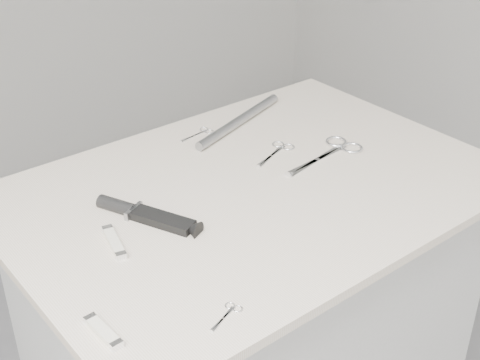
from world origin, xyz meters
TOP-DOWN VIEW (x-y plane):
  - plinth at (0.00, 0.00)m, footprint 0.90×0.60m
  - display_board at (0.00, 0.00)m, footprint 1.00×0.70m
  - large_shears at (0.24, 0.00)m, footprint 0.22×0.09m
  - embroidery_scissors_a at (0.14, 0.08)m, footprint 0.13×0.07m
  - embroidery_scissors_b at (0.05, 0.26)m, footprint 0.09×0.04m
  - tiny_scissors at (-0.28, -0.28)m, footprint 0.07×0.04m
  - sheathed_knife at (-0.24, 0.04)m, footprint 0.11×0.20m
  - pocket_knife_a at (-0.33, -0.01)m, footprint 0.04×0.10m
  - pocket_knife_b at (-0.45, -0.20)m, footprint 0.02×0.08m
  - metal_rail at (0.15, 0.24)m, footprint 0.32×0.12m

SIDE VIEW (x-z plane):
  - plinth at x=0.00m, z-range 0.00..0.90m
  - display_board at x=0.00m, z-range 0.90..0.92m
  - tiny_scissors at x=-0.28m, z-range 0.92..0.92m
  - embroidery_scissors_b at x=0.05m, z-range 0.92..0.92m
  - embroidery_scissors_a at x=0.14m, z-range 0.92..0.92m
  - large_shears at x=0.24m, z-range 0.92..0.93m
  - pocket_knife_b at x=-0.45m, z-range 0.92..0.93m
  - pocket_knife_a at x=-0.33m, z-range 0.92..0.93m
  - sheathed_knife at x=-0.24m, z-range 0.91..0.94m
  - metal_rail at x=0.15m, z-range 0.92..0.94m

